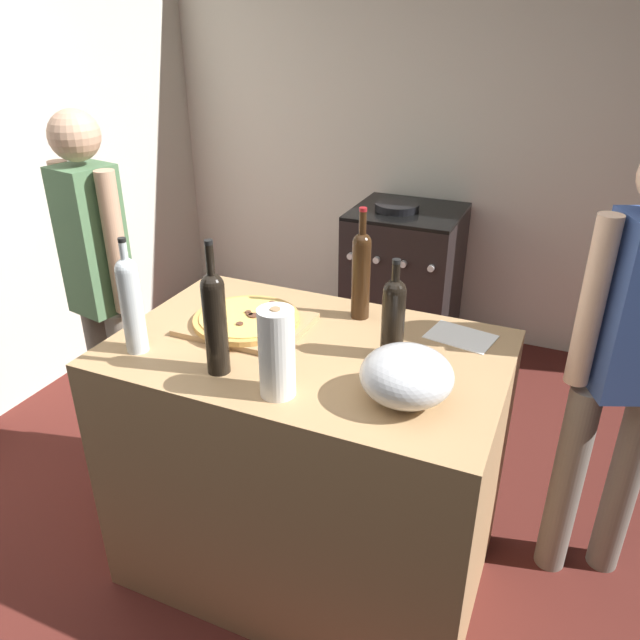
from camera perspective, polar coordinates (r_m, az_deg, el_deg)
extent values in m
cube|color=#511E19|center=(3.12, 3.54, -10.96)|extent=(4.16, 3.27, 0.02)
cube|color=silver|center=(3.86, 11.68, 17.29)|extent=(4.16, 0.10, 2.60)
cube|color=silver|center=(3.58, -25.44, 14.68)|extent=(0.10, 3.27, 2.60)
cube|color=tan|center=(2.22, -1.06, -13.09)|extent=(1.25, 0.79, 0.93)
cube|color=tan|center=(2.09, -6.81, -0.40)|extent=(0.40, 0.32, 0.02)
cylinder|color=tan|center=(2.08, -6.83, 0.07)|extent=(0.36, 0.36, 0.02)
cylinder|color=#EAC660|center=(2.08, -6.85, 0.34)|extent=(0.32, 0.32, 0.00)
cylinder|color=brown|center=(2.07, -6.20, 0.41)|extent=(0.04, 0.04, 0.01)
cylinder|color=brown|center=(2.08, -6.56, 0.53)|extent=(0.02, 0.02, 0.01)
cylinder|color=brown|center=(2.10, -6.70, 0.73)|extent=(0.02, 0.02, 0.01)
cylinder|color=brown|center=(2.16, -4.47, 1.59)|extent=(0.03, 0.03, 0.01)
cylinder|color=brown|center=(2.05, -4.97, 0.23)|extent=(0.02, 0.02, 0.01)
cylinder|color=brown|center=(2.02, -7.47, -0.36)|extent=(0.02, 0.02, 0.01)
cylinder|color=brown|center=(2.05, -4.81, 0.18)|extent=(0.02, 0.02, 0.01)
cylinder|color=#B2B2B7|center=(1.71, 7.89, -7.26)|extent=(0.11, 0.11, 0.01)
ellipsoid|color=silver|center=(1.67, 8.04, -5.12)|extent=(0.25, 0.25, 0.15)
cylinder|color=white|center=(1.66, -4.04, -3.08)|extent=(0.10, 0.10, 0.26)
cylinder|color=#997551|center=(1.66, -4.04, -3.02)|extent=(0.03, 0.03, 0.26)
cylinder|color=silver|center=(1.96, -17.02, 0.81)|extent=(0.07, 0.07, 0.27)
sphere|color=silver|center=(1.91, -17.56, 4.51)|extent=(0.07, 0.07, 0.07)
cylinder|color=silver|center=(1.89, -17.77, 6.00)|extent=(0.02, 0.02, 0.06)
cylinder|color=black|center=(1.88, -17.93, 7.09)|extent=(0.02, 0.02, 0.01)
cylinder|color=black|center=(1.79, -9.65, -0.89)|extent=(0.07, 0.07, 0.28)
sphere|color=black|center=(1.73, -9.99, 3.18)|extent=(0.07, 0.07, 0.07)
cylinder|color=black|center=(1.70, -10.18, 5.35)|extent=(0.02, 0.02, 0.10)
cylinder|color=black|center=(1.68, -10.33, 7.12)|extent=(0.02, 0.02, 0.01)
cylinder|color=black|center=(1.87, 6.78, -0.39)|extent=(0.07, 0.07, 0.22)
sphere|color=black|center=(1.82, 6.96, 2.70)|extent=(0.07, 0.07, 0.07)
cylinder|color=black|center=(1.80, 7.05, 4.28)|extent=(0.02, 0.02, 0.07)
cylinder|color=black|center=(1.79, 7.12, 5.44)|extent=(0.03, 0.03, 0.01)
cylinder|color=#331E0F|center=(2.10, 3.82, 3.67)|extent=(0.06, 0.06, 0.27)
sphere|color=#331E0F|center=(2.05, 3.93, 7.20)|extent=(0.06, 0.06, 0.06)
cylinder|color=#331E0F|center=(2.03, 3.99, 8.87)|extent=(0.02, 0.02, 0.09)
cylinder|color=maroon|center=(2.02, 4.03, 10.21)|extent=(0.03, 0.03, 0.01)
cube|color=white|center=(2.07, 12.94, -1.52)|extent=(0.23, 0.19, 0.00)
cube|color=black|center=(3.74, 7.73, 3.42)|extent=(0.61, 0.58, 0.87)
cube|color=black|center=(3.59, 8.17, 9.95)|extent=(0.61, 0.58, 0.02)
cylinder|color=silver|center=(3.44, 2.84, 5.95)|extent=(0.04, 0.02, 0.04)
cylinder|color=silver|center=(3.40, 5.26, 5.57)|extent=(0.04, 0.02, 0.04)
cylinder|color=silver|center=(3.36, 7.74, 5.17)|extent=(0.04, 0.02, 0.04)
cylinder|color=silver|center=(3.32, 10.27, 4.74)|extent=(0.04, 0.02, 0.04)
cylinder|color=black|center=(3.56, 7.16, 10.40)|extent=(0.25, 0.25, 0.04)
cylinder|color=slate|center=(2.95, -19.22, -5.46)|extent=(0.11, 0.11, 0.79)
cylinder|color=slate|center=(2.84, -17.22, -6.53)|extent=(0.11, 0.11, 0.79)
cube|color=#4C724C|center=(2.61, -20.37, 6.93)|extent=(0.23, 0.23, 0.59)
cylinder|color=tan|center=(2.72, -22.21, 7.70)|extent=(0.08, 0.08, 0.56)
cylinder|color=tan|center=(2.49, -18.49, 6.72)|extent=(0.08, 0.08, 0.56)
sphere|color=tan|center=(2.51, -21.87, 15.63)|extent=(0.19, 0.19, 0.19)
cylinder|color=slate|center=(2.50, 26.33, -13.36)|extent=(0.11, 0.11, 0.79)
cylinder|color=slate|center=(2.43, 21.94, -13.76)|extent=(0.11, 0.11, 0.79)
cube|color=#334C8C|center=(2.12, 27.57, 0.99)|extent=(0.27, 0.26, 0.59)
cylinder|color=beige|center=(2.05, 23.96, 1.42)|extent=(0.08, 0.08, 0.56)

